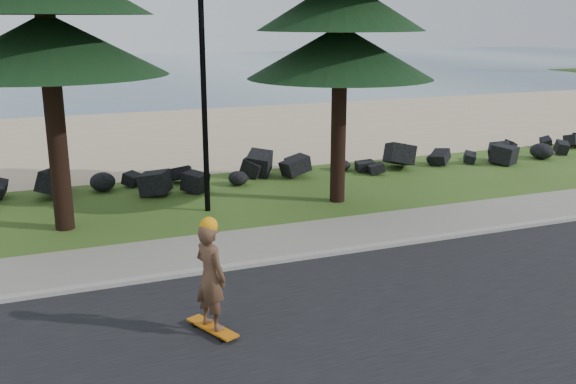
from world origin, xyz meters
The scene contains 9 objects.
ground centered at (0.00, 0.00, 0.00)m, with size 160.00×160.00×0.00m, color #38571B.
road centered at (0.00, -4.50, 0.01)m, with size 160.00×7.00×0.02m, color black.
kerb centered at (0.00, -0.90, 0.05)m, with size 160.00×0.20×0.10m, color #A09C90.
sidewalk centered at (0.00, 0.20, 0.04)m, with size 160.00×2.00×0.08m, color gray.
beach_sand centered at (0.00, 14.50, 0.01)m, with size 160.00×15.00×0.01m, color #D4B58D.
ocean centered at (0.00, 51.00, 0.00)m, with size 160.00×58.00×0.01m, color #3D5F76.
seawall_boulders centered at (0.00, 5.60, 0.00)m, with size 60.00×2.40×1.10m, color black, non-canonical shape.
lamp_post centered at (0.00, 3.20, 4.13)m, with size 0.25×0.14×8.14m.
skateboarder centered at (-1.62, -3.33, 0.96)m, with size 0.64×1.03×1.90m.
Camera 1 is at (-3.85, -12.30, 4.79)m, focal length 40.00 mm.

